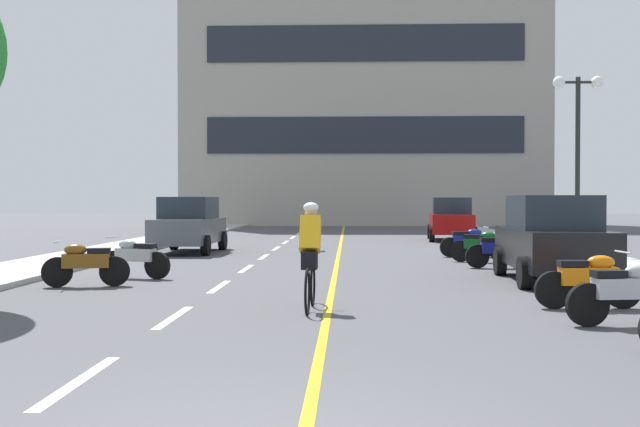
% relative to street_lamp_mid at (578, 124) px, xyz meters
% --- Properties ---
extents(ground_plane, '(140.00, 140.00, 0.00)m').
position_rel_street_lamp_mid_xyz_m(ground_plane, '(-7.25, 3.40, -3.93)').
color(ground_plane, '#47474C').
extents(curb_left, '(2.40, 72.00, 0.12)m').
position_rel_street_lamp_mid_xyz_m(curb_left, '(-14.45, 6.40, -3.87)').
color(curb_left, '#A8A8A3').
rests_on(curb_left, ground).
extents(curb_right, '(2.40, 72.00, 0.12)m').
position_rel_street_lamp_mid_xyz_m(curb_right, '(-0.05, 6.40, -3.87)').
color(curb_right, '#A8A8A3').
rests_on(curb_right, ground).
extents(lane_dash_0, '(0.14, 2.20, 0.01)m').
position_rel_street_lamp_mid_xyz_m(lane_dash_0, '(-9.25, -15.60, -3.92)').
color(lane_dash_0, silver).
rests_on(lane_dash_0, ground).
extents(lane_dash_1, '(0.14, 2.20, 0.01)m').
position_rel_street_lamp_mid_xyz_m(lane_dash_1, '(-9.25, -11.60, -3.92)').
color(lane_dash_1, silver).
rests_on(lane_dash_1, ground).
extents(lane_dash_2, '(0.14, 2.20, 0.01)m').
position_rel_street_lamp_mid_xyz_m(lane_dash_2, '(-9.25, -7.60, -3.92)').
color(lane_dash_2, silver).
rests_on(lane_dash_2, ground).
extents(lane_dash_3, '(0.14, 2.20, 0.01)m').
position_rel_street_lamp_mid_xyz_m(lane_dash_3, '(-9.25, -3.60, -3.92)').
color(lane_dash_3, silver).
rests_on(lane_dash_3, ground).
extents(lane_dash_4, '(0.14, 2.20, 0.01)m').
position_rel_street_lamp_mid_xyz_m(lane_dash_4, '(-9.25, 0.40, -3.92)').
color(lane_dash_4, silver).
rests_on(lane_dash_4, ground).
extents(lane_dash_5, '(0.14, 2.20, 0.01)m').
position_rel_street_lamp_mid_xyz_m(lane_dash_5, '(-9.25, 4.40, -3.92)').
color(lane_dash_5, silver).
rests_on(lane_dash_5, ground).
extents(lane_dash_6, '(0.14, 2.20, 0.01)m').
position_rel_street_lamp_mid_xyz_m(lane_dash_6, '(-9.25, 8.40, -3.92)').
color(lane_dash_6, silver).
rests_on(lane_dash_6, ground).
extents(lane_dash_7, '(0.14, 2.20, 0.01)m').
position_rel_street_lamp_mid_xyz_m(lane_dash_7, '(-9.25, 12.40, -3.92)').
color(lane_dash_7, silver).
rests_on(lane_dash_7, ground).
extents(lane_dash_8, '(0.14, 2.20, 0.01)m').
position_rel_street_lamp_mid_xyz_m(lane_dash_8, '(-9.25, 16.40, -3.92)').
color(lane_dash_8, silver).
rests_on(lane_dash_8, ground).
extents(lane_dash_9, '(0.14, 2.20, 0.01)m').
position_rel_street_lamp_mid_xyz_m(lane_dash_9, '(-9.25, 20.40, -3.92)').
color(lane_dash_9, silver).
rests_on(lane_dash_9, ground).
extents(lane_dash_10, '(0.14, 2.20, 0.01)m').
position_rel_street_lamp_mid_xyz_m(lane_dash_10, '(-9.25, 24.40, -3.92)').
color(lane_dash_10, silver).
rests_on(lane_dash_10, ground).
extents(lane_dash_11, '(0.14, 2.20, 0.01)m').
position_rel_street_lamp_mid_xyz_m(lane_dash_11, '(-9.25, 28.40, -3.92)').
color(lane_dash_11, silver).
rests_on(lane_dash_11, ground).
extents(centre_line_yellow, '(0.12, 66.00, 0.01)m').
position_rel_street_lamp_mid_xyz_m(centre_line_yellow, '(-7.00, 6.40, -3.92)').
color(centre_line_yellow, gold).
rests_on(centre_line_yellow, ground).
extents(office_building, '(24.41, 9.98, 19.76)m').
position_rel_street_lamp_mid_xyz_m(office_building, '(-5.67, 32.33, 5.95)').
color(office_building, '#9E998E').
rests_on(office_building, ground).
extents(street_lamp_mid, '(1.46, 0.36, 5.22)m').
position_rel_street_lamp_mid_xyz_m(street_lamp_mid, '(0.00, 0.00, 0.00)').
color(street_lamp_mid, black).
rests_on(street_lamp_mid, curb_right).
extents(parked_car_near, '(2.01, 4.24, 1.82)m').
position_rel_street_lamp_mid_xyz_m(parked_car_near, '(-2.40, -6.46, -3.01)').
color(parked_car_near, black).
rests_on(parked_car_near, ground).
extents(parked_car_mid, '(2.00, 4.24, 1.82)m').
position_rel_street_lamp_mid_xyz_m(parked_car_mid, '(-11.91, 2.23, -3.01)').
color(parked_car_mid, black).
rests_on(parked_car_mid, ground).
extents(parked_car_far, '(2.17, 4.32, 1.82)m').
position_rel_street_lamp_mid_xyz_m(parked_car_far, '(-2.33, 10.16, -3.01)').
color(parked_car_far, black).
rests_on(parked_car_far, ground).
extents(motorcycle_1, '(1.70, 0.60, 0.92)m').
position_rel_street_lamp_mid_xyz_m(motorcycle_1, '(-2.87, -12.14, -3.45)').
color(motorcycle_1, black).
rests_on(motorcycle_1, ground).
extents(motorcycle_2, '(1.70, 0.60, 0.92)m').
position_rel_street_lamp_mid_xyz_m(motorcycle_2, '(-2.87, -10.47, -3.45)').
color(motorcycle_2, black).
rests_on(motorcycle_2, ground).
extents(motorcycle_3, '(1.68, 0.65, 0.92)m').
position_rel_street_lamp_mid_xyz_m(motorcycle_3, '(-11.90, -7.73, -3.45)').
color(motorcycle_3, black).
rests_on(motorcycle_3, ground).
extents(motorcycle_4, '(1.65, 0.77, 0.92)m').
position_rel_street_lamp_mid_xyz_m(motorcycle_4, '(-11.38, -6.05, -3.45)').
color(motorcycle_4, black).
rests_on(motorcycle_4, ground).
extents(motorcycle_5, '(1.70, 0.60, 0.92)m').
position_rel_street_lamp_mid_xyz_m(motorcycle_5, '(-2.87, -3.21, -3.45)').
color(motorcycle_5, black).
rests_on(motorcycle_5, ground).
extents(motorcycle_6, '(1.64, 0.79, 0.92)m').
position_rel_street_lamp_mid_xyz_m(motorcycle_6, '(-3.03, -1.44, -3.45)').
color(motorcycle_6, black).
rests_on(motorcycle_6, ground).
extents(motorcycle_7, '(1.70, 0.60, 0.92)m').
position_rel_street_lamp_mid_xyz_m(motorcycle_7, '(-3.08, 0.56, -3.45)').
color(motorcycle_7, black).
rests_on(motorcycle_7, ground).
extents(cyclist_rider, '(0.42, 1.77, 1.71)m').
position_rel_street_lamp_mid_xyz_m(cyclist_rider, '(-7.29, -10.72, -3.04)').
color(cyclist_rider, black).
rests_on(cyclist_rider, ground).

